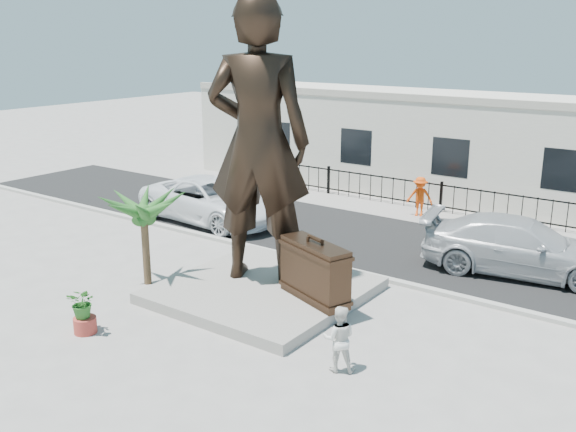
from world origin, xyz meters
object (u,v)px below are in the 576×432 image
(tourist, at_px, (339,339))
(suitcase, at_px, (315,271))
(car_white, at_px, (211,200))
(statue, at_px, (258,142))

(tourist, bearing_deg, suitcase, -77.81)
(suitcase, height_order, tourist, suitcase)
(suitcase, distance_m, car_white, 9.24)
(statue, distance_m, suitcase, 3.89)
(tourist, xyz_separation_m, car_white, (-10.19, 7.07, 0.11))
(statue, height_order, car_white, statue)
(statue, distance_m, car_white, 7.92)
(statue, relative_size, suitcase, 3.55)
(statue, xyz_separation_m, suitcase, (2.20, -0.44, -3.17))
(statue, bearing_deg, suitcase, 145.22)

